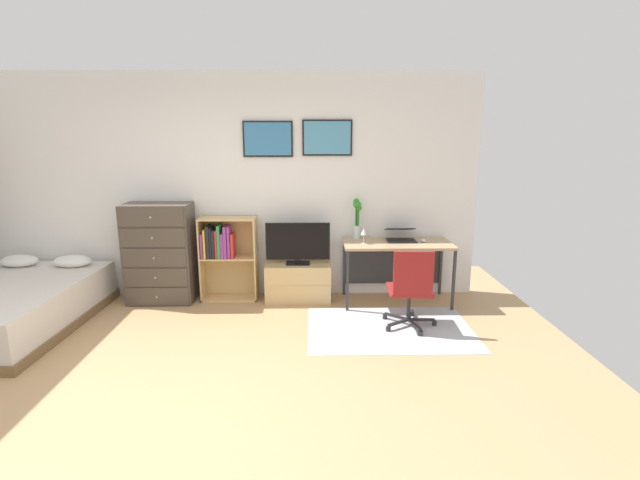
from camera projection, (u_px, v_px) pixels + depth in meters
ground_plane at (179, 396)px, 3.63m from camera, size 7.20×7.20×0.00m
wall_back_with_posters at (228, 187)px, 5.70m from camera, size 6.12×0.09×2.70m
area_rug at (390, 328)px, 4.88m from camera, size 1.70×1.20×0.01m
bed at (7, 306)px, 4.86m from camera, size 1.52×2.07×0.59m
dresser at (160, 253)px, 5.58m from camera, size 0.78×0.46×1.19m
bookshelf at (224, 251)px, 5.66m from camera, size 0.67×0.30×1.01m
tv_stand at (298, 282)px, 5.71m from camera, size 0.79×0.41×0.46m
television at (298, 244)px, 5.58m from camera, size 0.77×0.16×0.50m
desk at (396, 252)px, 5.62m from camera, size 1.27×0.61×0.74m
office_chair at (411, 287)px, 4.79m from camera, size 0.56×0.58×0.86m
laptop at (401, 235)px, 5.62m from camera, size 0.34×0.37×0.15m
computer_mouse at (423, 241)px, 5.53m from camera, size 0.06×0.10×0.03m
bamboo_vase at (357, 217)px, 5.66m from camera, size 0.11×0.11×0.49m
wine_glass at (364, 232)px, 5.42m from camera, size 0.07×0.07×0.18m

